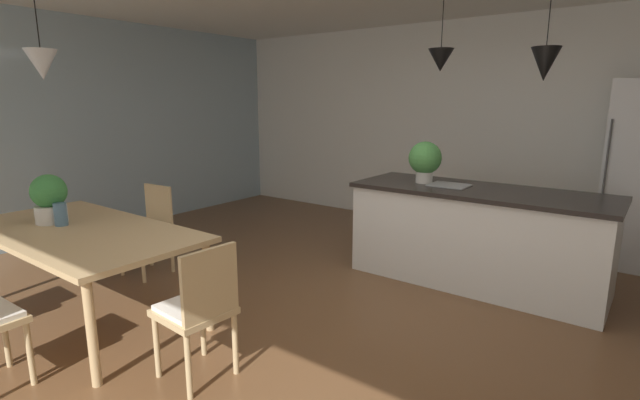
# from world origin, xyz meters

# --- Properties ---
(ground_plane) EXTENTS (10.00, 8.40, 0.04)m
(ground_plane) POSITION_xyz_m (0.00, 0.00, -0.02)
(ground_plane) COLOR brown
(wall_back_kitchen) EXTENTS (10.00, 0.12, 2.70)m
(wall_back_kitchen) POSITION_xyz_m (0.00, 3.26, 1.35)
(wall_back_kitchen) COLOR white
(wall_back_kitchen) RESTS_ON ground_plane
(window_wall_left_glazing) EXTENTS (0.06, 8.40, 2.70)m
(window_wall_left_glazing) POSITION_xyz_m (-4.06, 0.00, 1.35)
(window_wall_left_glazing) COLOR #9EB7C6
(window_wall_left_glazing) RESTS_ON ground_plane
(dining_table) EXTENTS (2.06, 1.04, 0.73)m
(dining_table) POSITION_xyz_m (-1.71, -1.16, 0.67)
(dining_table) COLOR tan
(dining_table) RESTS_ON ground_plane
(chair_kitchen_end) EXTENTS (0.43, 0.43, 0.87)m
(chair_kitchen_end) POSITION_xyz_m (-0.32, -1.16, 0.47)
(chair_kitchen_end) COLOR tan
(chair_kitchen_end) RESTS_ON ground_plane
(chair_far_left) EXTENTS (0.42, 0.42, 0.87)m
(chair_far_left) POSITION_xyz_m (-2.18, -0.27, 0.47)
(chair_far_left) COLOR tan
(chair_far_left) RESTS_ON ground_plane
(kitchen_island) EXTENTS (2.29, 0.87, 0.91)m
(kitchen_island) POSITION_xyz_m (0.50, 1.42, 0.46)
(kitchen_island) COLOR silver
(kitchen_island) RESTS_ON ground_plane
(pendant_over_table) EXTENTS (0.22, 0.22, 0.86)m
(pendant_over_table) POSITION_xyz_m (-1.82, -1.24, 1.95)
(pendant_over_table) COLOR black
(pendant_over_island_main) EXTENTS (0.24, 0.24, 0.74)m
(pendant_over_island_main) POSITION_xyz_m (0.05, 1.42, 2.06)
(pendant_over_island_main) COLOR black
(pendant_over_island_aux) EXTENTS (0.23, 0.23, 0.85)m
(pendant_over_island_aux) POSITION_xyz_m (0.95, 1.42, 1.98)
(pendant_over_island_aux) COLOR black
(potted_plant_on_island) EXTENTS (0.32, 0.32, 0.41)m
(potted_plant_on_island) POSITION_xyz_m (-0.05, 1.42, 1.13)
(potted_plant_on_island) COLOR beige
(potted_plant_on_island) RESTS_ON kitchen_island
(potted_plant_on_table) EXTENTS (0.27, 0.27, 0.39)m
(potted_plant_on_table) POSITION_xyz_m (-2.08, -1.20, 0.93)
(potted_plant_on_table) COLOR beige
(potted_plant_on_table) RESTS_ON dining_table
(vase_on_dining_table) EXTENTS (0.10, 0.10, 0.18)m
(vase_on_dining_table) POSITION_xyz_m (-1.93, -1.19, 0.82)
(vase_on_dining_table) COLOR slate
(vase_on_dining_table) RESTS_ON dining_table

